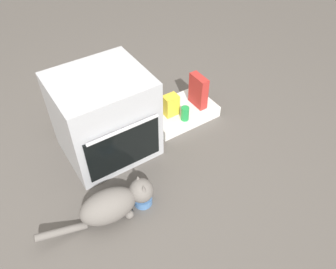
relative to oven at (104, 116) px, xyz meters
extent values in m
plane|color=#56514C|center=(-0.04, -0.44, -0.33)|extent=(8.00, 8.00, 0.00)
cube|color=#B7BABF|center=(0.00, 0.00, 0.00)|extent=(0.64, 0.57, 0.65)
cube|color=black|center=(0.00, -0.29, -0.08)|extent=(0.55, 0.01, 0.36)
cylinder|color=silver|center=(0.00, -0.32, 0.12)|extent=(0.51, 0.02, 0.02)
cube|color=white|center=(0.68, 0.00, -0.28)|extent=(0.56, 0.37, 0.10)
cylinder|color=#4C7AB7|center=(-0.04, -0.59, -0.30)|extent=(0.12, 0.12, 0.06)
sphere|color=brown|center=(-0.04, -0.59, -0.28)|extent=(0.07, 0.07, 0.07)
ellipsoid|color=slate|center=(-0.27, -0.57, -0.20)|extent=(0.39, 0.25, 0.22)
sphere|color=slate|center=(-0.04, -0.59, -0.19)|extent=(0.16, 0.16, 0.16)
cone|color=slate|center=(-0.04, -0.54, -0.13)|extent=(0.06, 0.06, 0.07)
cone|color=slate|center=(-0.05, -0.63, -0.13)|extent=(0.06, 0.06, 0.07)
cylinder|color=slate|center=(-0.58, -0.54, -0.26)|extent=(0.32, 0.08, 0.13)
sphere|color=slate|center=(-0.16, -0.52, -0.30)|extent=(0.06, 0.06, 0.06)
sphere|color=slate|center=(-0.17, -0.64, -0.30)|extent=(0.06, 0.06, 0.06)
cube|color=#B72D28|center=(0.83, -0.04, -0.09)|extent=(0.07, 0.18, 0.28)
cube|color=yellow|center=(0.56, -0.02, -0.14)|extent=(0.12, 0.09, 0.18)
cylinder|color=green|center=(0.62, -0.14, -0.17)|extent=(0.07, 0.07, 0.12)
camera|label=1|loc=(-0.61, -1.77, 1.58)|focal=35.62mm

